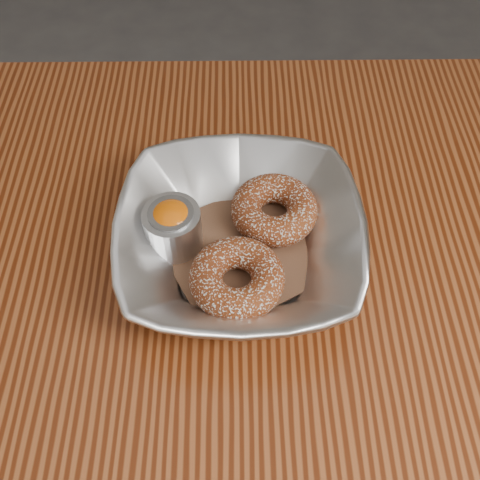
{
  "coord_description": "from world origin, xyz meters",
  "views": [
    {
      "loc": [
        -0.11,
        -0.27,
        1.24
      ],
      "look_at": [
        -0.11,
        0.07,
        0.78
      ],
      "focal_mm": 42.0,
      "sensor_mm": 36.0,
      "label": 1
    }
  ],
  "objects_px": {
    "table": "(335,355)",
    "donut_front": "(237,278)",
    "serving_bowl": "(240,240)",
    "ramekin": "(173,226)",
    "donut_back": "(274,210)"
  },
  "relations": [
    {
      "from": "table",
      "to": "donut_front",
      "type": "bearing_deg",
      "value": 167.59
    },
    {
      "from": "serving_bowl",
      "to": "donut_back",
      "type": "height_order",
      "value": "serving_bowl"
    },
    {
      "from": "ramekin",
      "to": "donut_back",
      "type": "bearing_deg",
      "value": 15.28
    },
    {
      "from": "table",
      "to": "serving_bowl",
      "type": "bearing_deg",
      "value": 147.6
    },
    {
      "from": "table",
      "to": "ramekin",
      "type": "distance_m",
      "value": 0.23
    },
    {
      "from": "serving_bowl",
      "to": "ramekin",
      "type": "distance_m",
      "value": 0.07
    },
    {
      "from": "serving_bowl",
      "to": "ramekin",
      "type": "bearing_deg",
      "value": 168.72
    },
    {
      "from": "donut_back",
      "to": "donut_front",
      "type": "distance_m",
      "value": 0.09
    },
    {
      "from": "donut_back",
      "to": "donut_front",
      "type": "xyz_separation_m",
      "value": [
        -0.04,
        -0.09,
        0.0
      ]
    },
    {
      "from": "serving_bowl",
      "to": "donut_front",
      "type": "height_order",
      "value": "serving_bowl"
    },
    {
      "from": "table",
      "to": "serving_bowl",
      "type": "distance_m",
      "value": 0.18
    },
    {
      "from": "serving_bowl",
      "to": "ramekin",
      "type": "height_order",
      "value": "ramekin"
    },
    {
      "from": "table",
      "to": "donut_back",
      "type": "height_order",
      "value": "donut_back"
    },
    {
      "from": "donut_front",
      "to": "ramekin",
      "type": "distance_m",
      "value": 0.09
    },
    {
      "from": "donut_front",
      "to": "serving_bowl",
      "type": "bearing_deg",
      "value": 85.32
    }
  ]
}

